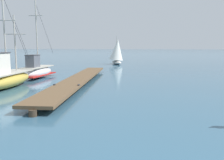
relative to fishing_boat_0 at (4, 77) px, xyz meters
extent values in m
cube|color=brown|center=(4.58, 2.90, -0.43)|extent=(3.38, 17.97, 0.16)
cylinder|color=#3D3023|center=(5.38, -6.00, -0.65)|extent=(0.36, 0.36, 0.29)
cylinder|color=#3D3023|center=(4.98, -1.55, -0.65)|extent=(0.36, 0.36, 0.29)
cylinder|color=#3D3023|center=(4.58, 2.90, -0.65)|extent=(0.36, 0.36, 0.29)
cylinder|color=#3D3023|center=(4.18, 7.36, -0.65)|extent=(0.36, 0.36, 0.29)
cylinder|color=#3D3023|center=(3.79, 11.81, -0.65)|extent=(0.36, 0.36, 0.29)
cube|color=#333338|center=(4.10, -0.73, -0.31)|extent=(0.14, 0.21, 0.08)
cube|color=#333338|center=(5.70, -0.59, -0.31)|extent=(0.14, 0.21, 0.08)
ellipsoid|color=gold|center=(-0.01, 0.14, -0.26)|extent=(2.22, 6.04, 1.08)
cube|color=#B2AD9E|center=(-0.01, 0.14, 0.25)|extent=(1.96, 5.43, 0.08)
cylinder|color=#B2ADA3|center=(-0.02, 0.43, 3.20)|extent=(0.11, 0.11, 5.82)
cylinder|color=#B2ADA3|center=(-0.02, 0.43, 3.96)|extent=(1.78, 0.13, 0.06)
cylinder|color=#333338|center=(-0.08, 2.00, 3.49)|extent=(0.15, 3.02, 4.30)
cylinder|color=#B2ADA3|center=(-0.07, 1.77, 2.39)|extent=(0.11, 0.11, 4.21)
cylinder|color=#B2ADA3|center=(-0.07, 1.77, 3.07)|extent=(1.78, 0.13, 0.06)
cylinder|color=#333338|center=(-0.12, 2.91, 2.60)|extent=(0.11, 2.19, 3.12)
ellipsoid|color=silver|center=(-0.29, 5.49, -0.27)|extent=(1.86, 4.58, 1.06)
cube|color=#B2AD9E|center=(-0.29, 5.49, 0.23)|extent=(1.64, 4.12, 0.08)
cube|color=#B21E19|center=(-0.29, 5.49, -0.50)|extent=(1.88, 4.49, 0.08)
cube|color=#565B66|center=(-0.31, 4.81, 0.80)|extent=(0.89, 1.13, 1.06)
cube|color=#3D3D42|center=(-0.31, 4.81, 1.36)|extent=(0.96, 1.22, 0.06)
cylinder|color=#B2ADA3|center=(-0.28, 5.72, 3.36)|extent=(0.11, 0.11, 6.19)
cylinder|color=#B2ADA3|center=(-0.28, 5.72, 4.93)|extent=(1.55, 0.11, 0.06)
cylinder|color=#333338|center=(-0.22, 7.39, 3.67)|extent=(0.13, 3.22, 4.58)
ellipsoid|color=silver|center=(4.53, 23.38, -0.50)|extent=(2.66, 4.57, 0.60)
cylinder|color=#B2ADA3|center=(4.49, 23.47, 1.74)|extent=(0.08, 0.08, 3.88)
cone|color=silver|center=(4.62, 23.14, 1.55)|extent=(3.21, 3.02, 3.51)
camera|label=1|loc=(10.37, -15.11, 2.20)|focal=38.13mm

